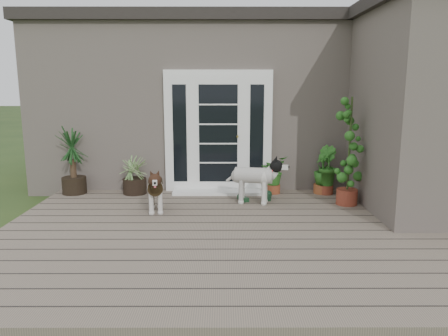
{
  "coord_description": "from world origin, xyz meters",
  "views": [
    {
      "loc": [
        -0.12,
        -4.95,
        1.98
      ],
      "look_at": [
        -0.1,
        1.75,
        0.7
      ],
      "focal_mm": 34.17,
      "sensor_mm": 36.0,
      "label": 1
    }
  ],
  "objects": [
    {
      "name": "door_unit",
      "position": [
        -0.2,
        2.6,
        1.19
      ],
      "size": [
        1.9,
        0.14,
        2.15
      ],
      "primitive_type": "cube",
      "color": "white",
      "rests_on": "deck"
    },
    {
      "name": "sapling",
      "position": [
        1.87,
        1.67,
        1.01
      ],
      "size": [
        0.66,
        0.66,
        1.77
      ],
      "primitive_type": null,
      "rotation": [
        0.0,
        0.0,
        0.32
      ],
      "color": "#1D621C",
      "rests_on": "deck"
    },
    {
      "name": "brindle_dog",
      "position": [
        -1.13,
        1.28,
        0.42
      ],
      "size": [
        0.41,
        0.76,
        0.6
      ],
      "primitive_type": null,
      "rotation": [
        0.0,
        0.0,
        3.29
      ],
      "color": "#302311",
      "rests_on": "deck"
    },
    {
      "name": "door_step",
      "position": [
        -0.2,
        2.4,
        0.14
      ],
      "size": [
        1.6,
        0.4,
        0.05
      ],
      "primitive_type": "cube",
      "color": "white",
      "rests_on": "deck"
    },
    {
      "name": "deck",
      "position": [
        0.0,
        0.4,
        0.06
      ],
      "size": [
        6.2,
        4.6,
        0.12
      ],
      "primitive_type": "cube",
      "color": "#6B5B4C",
      "rests_on": "ground"
    },
    {
      "name": "herb_a",
      "position": [
        0.78,
        2.4,
        0.41
      ],
      "size": [
        0.64,
        0.64,
        0.58
      ],
      "primitive_type": "imported",
      "rotation": [
        0.0,
        0.0,
        0.88
      ],
      "color": "#1C5117",
      "rests_on": "deck"
    },
    {
      "name": "white_dog",
      "position": [
        0.38,
        1.73,
        0.46
      ],
      "size": [
        0.86,
        0.5,
        0.67
      ],
      "primitive_type": null,
      "rotation": [
        0.0,
        0.0,
        -1.77
      ],
      "color": "white",
      "rests_on": "deck"
    },
    {
      "name": "roof_wing",
      "position": [
        2.9,
        1.5,
        3.2
      ],
      "size": [
        1.8,
        2.6,
        0.2
      ],
      "primitive_type": "cube",
      "color": "#2D2826",
      "rests_on": "house_wing"
    },
    {
      "name": "house_main",
      "position": [
        0.0,
        4.65,
        1.55
      ],
      "size": [
        7.4,
        4.0,
        3.1
      ],
      "primitive_type": "cube",
      "color": "#665E54",
      "rests_on": "ground"
    },
    {
      "name": "clog_right",
      "position": [
        0.64,
        2.0,
        0.17
      ],
      "size": [
        0.2,
        0.35,
        0.1
      ],
      "primitive_type": null,
      "rotation": [
        0.0,
        0.0,
        -0.14
      ],
      "color": "black",
      "rests_on": "deck"
    },
    {
      "name": "spider_plant",
      "position": [
        -1.67,
        2.38,
        0.49
      ],
      "size": [
        0.89,
        0.89,
        0.73
      ],
      "primitive_type": null,
      "rotation": [
        0.0,
        0.0,
        0.38
      ],
      "color": "#97B46E",
      "rests_on": "deck"
    },
    {
      "name": "house_wing",
      "position": [
        2.9,
        1.5,
        1.55
      ],
      "size": [
        1.6,
        2.4,
        3.1
      ],
      "primitive_type": "cube",
      "color": "#665E54",
      "rests_on": "ground"
    },
    {
      "name": "clog_left",
      "position": [
        0.22,
        1.9,
        0.16
      ],
      "size": [
        0.24,
        0.33,
        0.09
      ],
      "primitive_type": null,
      "rotation": [
        0.0,
        0.0,
        0.41
      ],
      "color": "#15361D",
      "rests_on": "deck"
    },
    {
      "name": "roof_main",
      "position": [
        0.0,
        4.65,
        3.2
      ],
      "size": [
        7.6,
        4.2,
        0.2
      ],
      "primitive_type": "cube",
      "color": "#2D2826",
      "rests_on": "house_main"
    },
    {
      "name": "yucca",
      "position": [
        -2.75,
        2.4,
        0.7
      ],
      "size": [
        0.97,
        0.97,
        1.15
      ],
      "primitive_type": null,
      "rotation": [
        0.0,
        0.0,
        -0.25
      ],
      "color": "black",
      "rests_on": "deck"
    },
    {
      "name": "herb_b",
      "position": [
        1.69,
        2.36,
        0.43
      ],
      "size": [
        0.54,
        0.54,
        0.63
      ],
      "primitive_type": "imported",
      "rotation": [
        0.0,
        0.0,
        1.93
      ],
      "color": "#20631C",
      "rests_on": "deck"
    },
    {
      "name": "herb_c",
      "position": [
        1.64,
        2.4,
        0.41
      ],
      "size": [
        0.38,
        0.38,
        0.58
      ],
      "primitive_type": "imported",
      "rotation": [
        0.0,
        0.0,
        4.74
      ],
      "color": "#29651C",
      "rests_on": "deck"
    }
  ]
}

